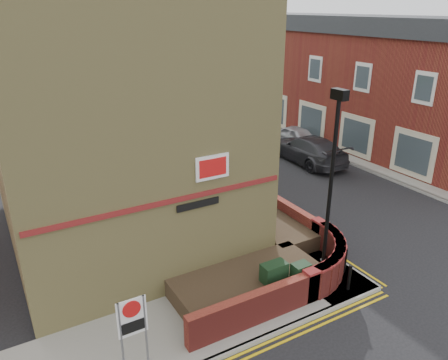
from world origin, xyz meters
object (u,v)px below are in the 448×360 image
lamppost (330,191)px  zone_sign (133,323)px  utility_cabinet_large (274,280)px  silver_car_near (222,164)px

lamppost → zone_sign: (-6.60, -0.70, -1.70)m
utility_cabinet_large → silver_car_near: (3.90, 10.05, -0.03)m
utility_cabinet_large → lamppost: bearing=-3.0°
lamppost → utility_cabinet_large: bearing=177.0°
utility_cabinet_large → silver_car_near: bearing=68.8°
utility_cabinet_large → zone_sign: (-4.70, -0.80, 0.92)m
lamppost → zone_sign: 6.85m
zone_sign → silver_car_near: 13.88m
silver_car_near → lamppost: bearing=-120.7°
utility_cabinet_large → silver_car_near: size_ratio=0.29×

